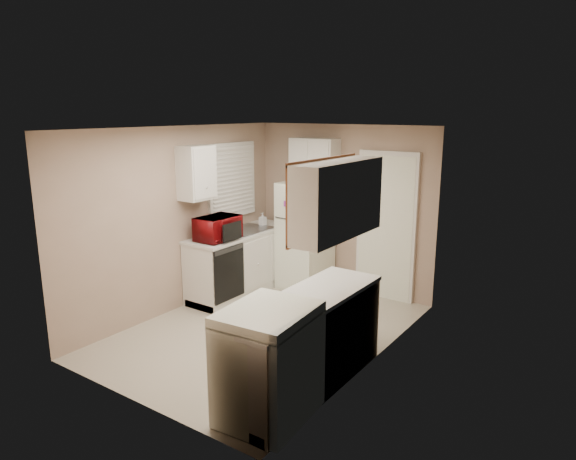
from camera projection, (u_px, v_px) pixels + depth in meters
The scene contains 19 objects.
floor at pixel (264, 330), 6.19m from camera, with size 3.80×3.80×0.00m, color beige.
ceiling at pixel (262, 128), 5.64m from camera, with size 3.80×3.80×0.00m, color white.
wall_left at pixel (178, 220), 6.69m from camera, with size 3.80×3.80×0.00m, color tan.
wall_right at pixel (374, 253), 5.14m from camera, with size 3.80×3.80×0.00m, color tan.
wall_back at pixel (343, 208), 7.43m from camera, with size 2.80×2.80×0.00m, color tan.
wall_front at pixel (129, 277), 4.39m from camera, with size 2.80×2.80×0.00m, color tan.
left_counter at pixel (241, 262), 7.41m from camera, with size 0.60×1.80×0.90m, color silver.
dishwasher at pixel (229, 273), 6.76m from camera, with size 0.03×0.58×0.72m, color black.
sink at pixel (247, 232), 7.44m from camera, with size 0.54×0.74×0.16m, color gray.
microwave at pixel (218, 229), 6.82m from camera, with size 0.32×0.58×0.38m, color maroon.
soap_bottle at pixel (263, 219), 7.69m from camera, with size 0.09×0.09×0.19m, color silver.
window_blinds at pixel (232, 180), 7.41m from camera, with size 0.10×0.98×1.08m, color silver.
upper_cabinet_left at pixel (196, 173), 6.64m from camera, with size 0.30×0.45×0.70m, color silver.
refrigerator at pixel (305, 236), 7.51m from camera, with size 0.65×0.63×1.58m, color white.
cabinet_over_fridge at pixel (315, 152), 7.35m from camera, with size 0.70×0.30×0.40m, color silver.
interior_door at pixel (386, 227), 7.06m from camera, with size 0.86×0.06×2.08m, color white.
right_counter at pixel (306, 343), 4.83m from camera, with size 0.60×2.00×0.90m, color silver.
stove at pixel (269, 363), 4.35m from camera, with size 0.67×0.82×1.00m, color white.
upper_cabinet_right at pixel (338, 199), 4.68m from camera, with size 0.30×1.20×0.70m, color silver.
Camera 1 is at (3.50, -4.56, 2.60)m, focal length 32.00 mm.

